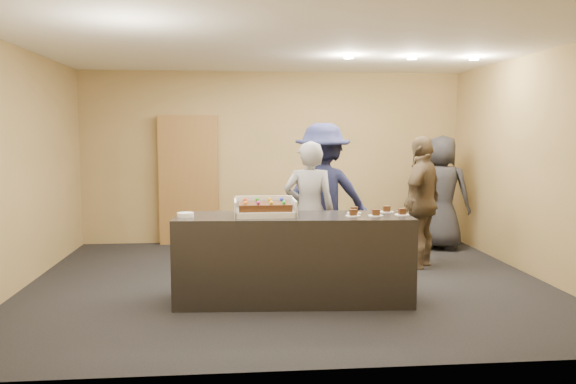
% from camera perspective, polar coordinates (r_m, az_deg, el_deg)
% --- Properties ---
extents(room, '(6.04, 6.00, 2.70)m').
position_cam_1_polar(room, '(6.48, -0.02, 2.57)').
color(room, black).
rests_on(room, ground).
extents(serving_counter, '(2.44, 0.85, 0.90)m').
position_cam_1_polar(serving_counter, '(5.83, 0.55, -6.77)').
color(serving_counter, black).
rests_on(serving_counter, floor).
extents(storage_cabinet, '(0.92, 0.15, 2.01)m').
position_cam_1_polar(storage_cabinet, '(8.91, -10.05, 1.20)').
color(storage_cabinet, brown).
rests_on(storage_cabinet, floor).
extents(cake_box, '(0.62, 0.43, 0.18)m').
position_cam_1_polar(cake_box, '(5.74, -2.36, -1.96)').
color(cake_box, white).
rests_on(cake_box, serving_counter).
extents(sheet_cake, '(0.53, 0.36, 0.11)m').
position_cam_1_polar(sheet_cake, '(5.71, -2.36, -1.46)').
color(sheet_cake, '#3B210D').
rests_on(sheet_cake, cake_box).
extents(plate_stack, '(0.17, 0.17, 0.04)m').
position_cam_1_polar(plate_stack, '(5.74, -10.38, -2.28)').
color(plate_stack, white).
rests_on(plate_stack, serving_counter).
extents(slice_a, '(0.15, 0.15, 0.07)m').
position_cam_1_polar(slice_a, '(5.73, 6.63, -2.21)').
color(slice_a, white).
rests_on(slice_a, serving_counter).
extents(slice_b, '(0.15, 0.15, 0.07)m').
position_cam_1_polar(slice_b, '(5.93, 6.74, -1.93)').
color(slice_b, white).
rests_on(slice_b, serving_counter).
extents(slice_c, '(0.15, 0.15, 0.07)m').
position_cam_1_polar(slice_c, '(5.76, 8.92, -2.19)').
color(slice_c, white).
rests_on(slice_c, serving_counter).
extents(slice_d, '(0.15, 0.15, 0.07)m').
position_cam_1_polar(slice_d, '(6.06, 9.97, -1.81)').
color(slice_d, white).
rests_on(slice_d, serving_counter).
extents(slice_e, '(0.15, 0.15, 0.07)m').
position_cam_1_polar(slice_e, '(5.87, 11.50, -2.09)').
color(slice_e, white).
rests_on(slice_e, serving_counter).
extents(person_server_grey, '(0.65, 0.47, 1.65)m').
position_cam_1_polar(person_server_grey, '(6.59, 2.18, -1.99)').
color(person_server_grey, gray).
rests_on(person_server_grey, floor).
extents(person_sage_man, '(0.98, 0.94, 1.60)m').
position_cam_1_polar(person_sage_man, '(7.21, 2.85, -1.49)').
color(person_sage_man, gray).
rests_on(person_sage_man, floor).
extents(person_navy_man, '(1.22, 0.72, 1.86)m').
position_cam_1_polar(person_navy_man, '(7.05, 3.55, -0.58)').
color(person_navy_man, '#1C2046').
rests_on(person_navy_man, floor).
extents(person_brown_extra, '(0.96, 1.04, 1.70)m').
position_cam_1_polar(person_brown_extra, '(7.45, 13.45, -0.99)').
color(person_brown_extra, brown).
rests_on(person_brown_extra, floor).
extents(person_dark_suit, '(1.00, 0.90, 1.71)m').
position_cam_1_polar(person_dark_suit, '(8.70, 15.33, -0.05)').
color(person_dark_suit, '#252529').
rests_on(person_dark_suit, floor).
extents(ceiling_spotlights, '(1.72, 0.12, 0.03)m').
position_cam_1_polar(ceiling_spotlights, '(7.34, 12.48, 13.16)').
color(ceiling_spotlights, '#FFEAC6').
rests_on(ceiling_spotlights, ceiling).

